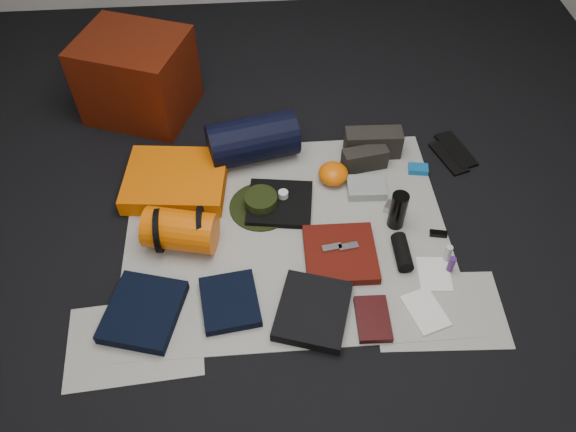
{
  "coord_description": "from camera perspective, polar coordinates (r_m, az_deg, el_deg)",
  "views": [
    {
      "loc": [
        -0.13,
        -1.75,
        2.21
      ],
      "look_at": [
        0.01,
        0.02,
        0.1
      ],
      "focal_mm": 35.0,
      "sensor_mm": 36.0,
      "label": 1
    }
  ],
  "objects": [
    {
      "name": "hiking_boot_right",
      "position": [
        3.18,
        8.62,
        7.37
      ],
      "size": [
        0.32,
        0.13,
        0.16
      ],
      "primitive_type": "cube",
      "rotation": [
        0.0,
        0.0,
        -0.04
      ],
      "color": "black",
      "rests_on": "newspaper_mat"
    },
    {
      "name": "sack_strap_left",
      "position": [
        2.75,
        -12.95,
        -1.45
      ],
      "size": [
        0.02,
        0.22,
        0.22
      ],
      "primitive_type": "cylinder",
      "rotation": [
        0.0,
        1.57,
        0.0
      ],
      "color": "black",
      "rests_on": "newspaper_mat"
    },
    {
      "name": "orange_stuff_sack",
      "position": [
        3.02,
        4.61,
        4.3
      ],
      "size": [
        0.21,
        0.21,
        0.11
      ],
      "primitive_type": "ellipsoid",
      "rotation": [
        0.0,
        0.0,
        -0.37
      ],
      "color": "#E35A03",
      "rests_on": "newspaper_mat"
    },
    {
      "name": "boonie_crown",
      "position": [
        2.88,
        -2.76,
        1.52
      ],
      "size": [
        0.17,
        0.17,
        0.08
      ],
      "primitive_type": "cylinder",
      "color": "black",
      "rests_on": "boonie_brim"
    },
    {
      "name": "navy_duffel",
      "position": [
        3.1,
        -3.62,
        7.74
      ],
      "size": [
        0.52,
        0.35,
        0.25
      ],
      "primitive_type": "cylinder",
      "rotation": [
        0.0,
        1.57,
        0.22
      ],
      "color": "black",
      "rests_on": "newspaper_mat"
    },
    {
      "name": "flip_flop_right",
      "position": [
        3.29,
        16.01,
        5.73
      ],
      "size": [
        0.18,
        0.29,
        0.01
      ],
      "primitive_type": "cube",
      "rotation": [
        0.0,
        0.0,
        0.32
      ],
      "color": "black",
      "rests_on": "floor"
    },
    {
      "name": "map_printout",
      "position": [
        2.74,
        14.64,
        -5.71
      ],
      "size": [
        0.17,
        0.2,
        0.01
      ],
      "primitive_type": "cube",
      "rotation": [
        0.0,
        0.0,
        -0.09
      ],
      "color": "white",
      "rests_on": "newspaper_mat"
    },
    {
      "name": "sack_strap_right",
      "position": [
        2.72,
        -8.81,
        -1.22
      ],
      "size": [
        0.03,
        0.22,
        0.22
      ],
      "primitive_type": "cylinder",
      "rotation": [
        0.0,
        1.57,
        0.0
      ],
      "color": "black",
      "rests_on": "newspaper_mat"
    },
    {
      "name": "newspaper_sheet_front_right",
      "position": [
        2.65,
        15.09,
        -9.2
      ],
      "size": [
        0.6,
        0.43,
        0.0
      ],
      "primitive_type": "cube",
      "rotation": [
        0.0,
        0.0,
        -0.05
      ],
      "color": "beige",
      "rests_on": "floor"
    },
    {
      "name": "toiletry_purple",
      "position": [
        2.74,
        16.24,
        -4.74
      ],
      "size": [
        0.03,
        0.03,
        0.09
      ],
      "primitive_type": "cylinder",
      "rotation": [
        0.0,
        0.0,
        -0.12
      ],
      "color": "#461F65",
      "rests_on": "newspaper_mat"
    },
    {
      "name": "red_cabinet",
      "position": [
        3.46,
        -15.08,
        13.52
      ],
      "size": [
        0.71,
        0.65,
        0.48
      ],
      "primitive_type": "cube",
      "rotation": [
        0.0,
        0.0,
        -0.36
      ],
      "color": "#511405",
      "rests_on": "floor"
    },
    {
      "name": "trousers_charcoal",
      "position": [
        2.52,
        2.55,
        -9.6
      ],
      "size": [
        0.4,
        0.42,
        0.05
      ],
      "primitive_type": "cube",
      "rotation": [
        0.0,
        0.0,
        -0.31
      ],
      "color": "black",
      "rests_on": "newspaper_mat"
    },
    {
      "name": "first_aid_pouch",
      "position": [
        3.0,
        7.96,
        2.87
      ],
      "size": [
        0.21,
        0.16,
        0.05
      ],
      "primitive_type": "cube",
      "rotation": [
        0.0,
        0.0,
        -0.05
      ],
      "color": "gray",
      "rests_on": "newspaper_mat"
    },
    {
      "name": "water_bottle",
      "position": [
        2.81,
        11.1,
        0.57
      ],
      "size": [
        0.11,
        0.11,
        0.21
      ],
      "primitive_type": "cylinder",
      "rotation": [
        0.0,
        0.0,
        -0.37
      ],
      "color": "black",
      "rests_on": "newspaper_mat"
    },
    {
      "name": "tape_roll",
      "position": [
        2.91,
        -0.49,
        2.22
      ],
      "size": [
        0.05,
        0.05,
        0.04
      ],
      "primitive_type": "cylinder",
      "color": "silver",
      "rests_on": "black_tshirt"
    },
    {
      "name": "trousers_navy_b",
      "position": [
        2.56,
        -5.93,
        -8.66
      ],
      "size": [
        0.28,
        0.32,
        0.04
      ],
      "primitive_type": "cube",
      "rotation": [
        0.0,
        0.0,
        0.13
      ],
      "color": "black",
      "rests_on": "newspaper_mat"
    },
    {
      "name": "floor",
      "position": [
        2.82,
        -0.12,
        -1.79
      ],
      "size": [
        4.5,
        4.5,
        0.02
      ],
      "primitive_type": "cube",
      "color": "black",
      "rests_on": "ground"
    },
    {
      "name": "sunglasses",
      "position": [
        2.89,
        15.02,
        -1.75
      ],
      "size": [
        0.09,
        0.05,
        0.02
      ],
      "primitive_type": "cube",
      "rotation": [
        0.0,
        0.0,
        -0.21
      ],
      "color": "black",
      "rests_on": "newspaper_mat"
    },
    {
      "name": "sleeping_pad",
      "position": [
        3.04,
        -11.32,
        3.56
      ],
      "size": [
        0.57,
        0.48,
        0.1
      ],
      "primitive_type": "cube",
      "rotation": [
        0.0,
        0.0,
        -0.11
      ],
      "color": "#F86702",
      "rests_on": "newspaper_mat"
    },
    {
      "name": "newspaper_sheet_front_left",
      "position": [
        2.57,
        -15.26,
        -12.16
      ],
      "size": [
        0.61,
        0.44,
        0.0
      ],
      "primitive_type": "cube",
      "rotation": [
        0.0,
        0.0,
        0.07
      ],
      "color": "beige",
      "rests_on": "floor"
    },
    {
      "name": "paperback_book",
      "position": [
        2.54,
        8.62,
        -10.29
      ],
      "size": [
        0.15,
        0.23,
        0.03
      ],
      "primitive_type": "cube",
      "rotation": [
        0.0,
        0.0,
        -0.03
      ],
      "color": "black",
      "rests_on": "newspaper_mat"
    },
    {
      "name": "newspaper_mat",
      "position": [
        2.81,
        -0.12,
        -1.63
      ],
      "size": [
        1.6,
        1.3,
        0.01
      ],
      "primitive_type": "cube",
      "color": "beige",
      "rests_on": "floor"
    },
    {
      "name": "red_shirt",
      "position": [
        2.71,
        5.34,
        -3.86
      ],
      "size": [
        0.35,
        0.35,
        0.05
      ],
      "primitive_type": "cube",
      "rotation": [
        0.0,
        0.0,
        -0.02
      ],
      "color": "#521009",
      "rests_on": "newspaper_mat"
    },
    {
      "name": "toiletry_clear",
      "position": [
        2.78,
        15.91,
        -3.66
      ],
      "size": [
        0.04,
        0.04,
        0.1
      ],
      "primitive_type": "cylinder",
      "rotation": [
        0.0,
        0.0,
        -0.42
      ],
      "color": "#BABFBA",
      "rests_on": "newspaper_mat"
    },
    {
      "name": "energy_bar_a",
      "position": [
        2.69,
        4.48,
        -3.21
      ],
      "size": [
        0.1,
        0.05,
        0.01
      ],
      "primitive_type": "cube",
      "rotation": [
        0.0,
        0.0,
        0.14
      ],
      "color": "#B2B1B6",
      "rests_on": "red_shirt"
    },
    {
      "name": "map_booklet",
      "position": [
        2.62,
        13.78,
        -9.34
      ],
      "size": [
        0.2,
        0.25,
        0.01
      ],
      "primitive_type": "cube",
      "rotation": [
        0.0,
        0.0,
        0.3
      ],
      "color": "white",
      "rests_on": "newspaper_mat"
    },
    {
      "name": "speaker",
      "position": [
        2.74,
        11.51,
        -3.63
      ],
      "size": [
        0.08,
        0.19,
        0.08
      ],
      "primitive_type": "cylinder",
      "rotation": [
        1.57,
        0.0,
        -0.01
      ],
      "color": "black",
      "rests_on": "newspaper_mat"
    },
    {
      "name": "stuff_sack",
      "position": [
        2.74,
        -10.87,
        -1.44
      ],
      "size": [
        0.38,
        0.27,
        0.2
      ],
      "primitive_type": "cylinder",
      "rotation": [
        0.0,
        1.57,
        -0.23
      ],
      "color": "#E35A03",
      "rests_on": "newspaper_mat"
    },
    {
      "name": "compact_camera",
      "position": [
        2.93,
        10.82,
        0.69
      ],
      "size": [
        0.12,
        0.11,
        0.04
      ],
      "primitive_type": "cube",
      "rotation": [
        0.0,
        0.0,
        -0.6
      ],
      "color": "#B2B1B6",
      "rests_on": "newspaper_mat"
    },
    {
      "name": "black_tshirt",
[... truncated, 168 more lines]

